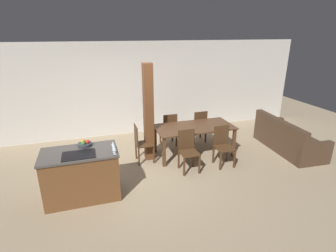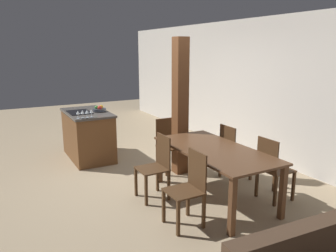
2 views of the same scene
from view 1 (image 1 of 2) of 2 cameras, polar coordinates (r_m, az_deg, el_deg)
name	(u,v)px [view 1 (image 1 of 2)]	position (r m, az deg, el deg)	size (l,w,h in m)	color
ground_plane	(145,172)	(5.95, -5.02, -9.87)	(16.00, 16.00, 0.00)	#9E896B
wall_back	(125,90)	(7.78, -9.38, 7.80)	(11.20, 0.08, 2.70)	silver
kitchen_island	(82,174)	(5.15, -18.27, -9.99)	(1.35, 0.76, 0.94)	brown
fruit_bowl	(85,144)	(5.12, -17.66, -3.68)	(0.25, 0.25, 0.12)	#383D47
wine_glass_near	(115,149)	(4.62, -11.57, -4.89)	(0.06, 0.06, 0.14)	silver
wine_glass_middle	(114,147)	(4.69, -11.67, -4.50)	(0.06, 0.06, 0.14)	silver
wine_glass_far	(114,145)	(4.76, -11.78, -4.13)	(0.06, 0.06, 0.14)	silver
wine_glass_end	(113,144)	(4.84, -11.88, -3.77)	(0.06, 0.06, 0.14)	silver
dining_table	(194,130)	(6.50, 5.72, -0.83)	(1.92, 0.94, 0.75)	#51331E
dining_chair_near_left	(188,150)	(5.82, 4.37, -5.20)	(0.40, 0.40, 0.92)	#472D19
dining_chair_near_right	(223,145)	(6.17, 11.89, -4.08)	(0.40, 0.40, 0.92)	#472D19
dining_chair_far_left	(169,129)	(7.03, 0.22, -0.63)	(0.40, 0.40, 0.92)	#472D19
dining_chair_far_right	(199,126)	(7.32, 6.70, 0.08)	(0.40, 0.40, 0.92)	#472D19
dining_chair_head_end	(141,143)	(6.19, -5.84, -3.65)	(0.40, 0.40, 0.92)	#472D19
couch	(287,140)	(7.53, 24.53, -2.72)	(0.98, 1.99, 0.85)	#473323
timber_post	(148,113)	(6.10, -4.27, 2.74)	(0.21, 0.21, 2.30)	brown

